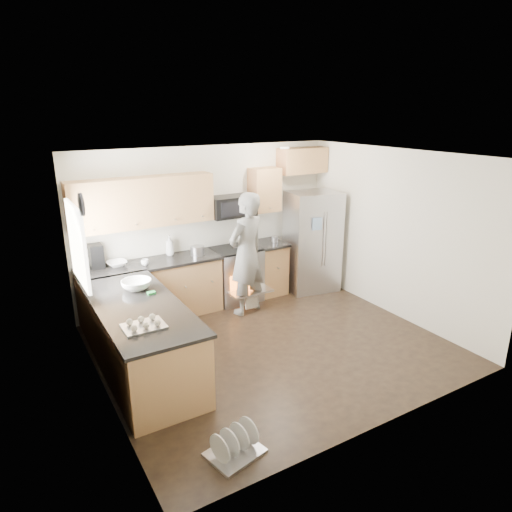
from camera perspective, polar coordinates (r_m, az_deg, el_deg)
ground at (r=6.50m, az=1.98°, el=-11.10°), size 4.50×4.50×0.00m
room_shell at (r=5.86m, az=1.76°, el=3.34°), size 4.54×4.04×2.62m
back_cabinet_run at (r=7.31m, az=-9.25°, el=0.30°), size 4.45×0.64×2.50m
peninsula at (r=5.85m, az=-14.20°, el=-10.00°), size 0.96×2.36×1.05m
stove_range at (r=7.72m, az=-2.53°, el=-0.77°), size 0.76×0.97×1.79m
refrigerator at (r=8.21m, az=7.04°, el=1.82°), size 0.98×0.82×1.78m
person at (r=7.15m, az=-1.19°, el=0.24°), size 0.83×0.67×1.96m
dish_rack at (r=4.71m, az=-2.68°, el=-22.72°), size 0.58×0.51×0.31m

